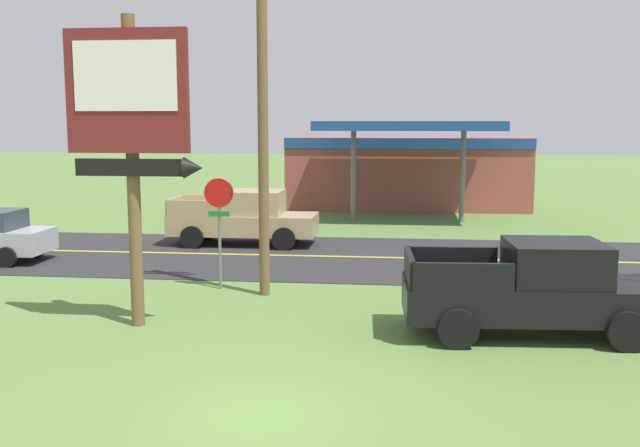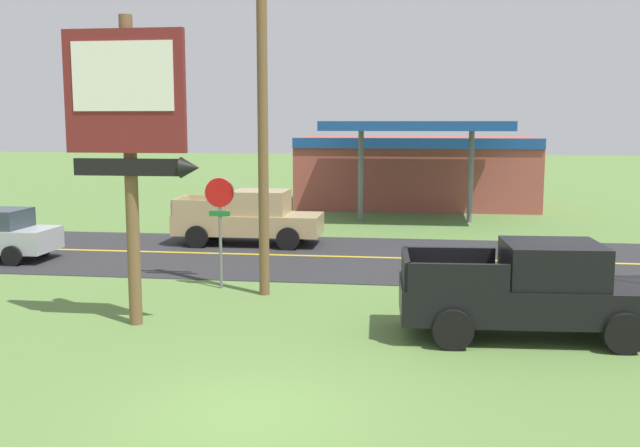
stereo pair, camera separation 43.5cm
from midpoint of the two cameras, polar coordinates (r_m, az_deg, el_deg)
The scene contains 9 objects.
ground_plane at distance 11.51m, azimuth -5.82°, elevation -14.50°, with size 180.00×180.00×0.00m, color #5B7F3D.
road_asphalt at distance 23.90m, azimuth 0.85°, elevation -2.61°, with size 140.00×8.00×0.02m, color #2B2B2D.
road_centre_line at distance 23.90m, azimuth 0.85°, elevation -2.58°, with size 126.00×0.20×0.01m, color gold.
motel_sign at distance 15.86m, azimuth -15.22°, elevation 7.67°, with size 2.86×0.54×6.57m.
stop_sign at distance 19.28m, azimuth -8.50°, elevation 0.83°, with size 0.80×0.08×2.95m.
utility_pole at distance 18.34m, azimuth -5.16°, elevation 9.04°, with size 1.70×0.26×8.95m.
gas_station at distance 38.22m, azimuth 6.47°, elevation 4.23°, with size 12.00×11.50×4.40m.
pickup_black_parked_on_lawn at distance 15.65m, azimuth 15.60°, elevation -4.98°, with size 5.30×2.47×1.96m.
pickup_tan_on_road at distance 26.26m, azimuth -6.30°, elevation 0.41°, with size 5.20×2.24×1.96m.
Camera 1 is at (2.11, -10.41, 4.38)m, focal length 41.13 mm.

